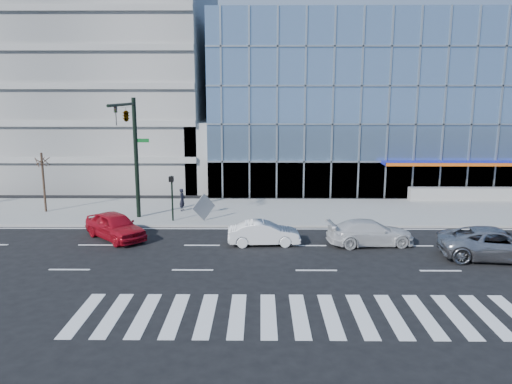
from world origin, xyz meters
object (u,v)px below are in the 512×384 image
tilted_panel (204,207)px  traffic_signal (129,130)px  pedestrian (182,200)px  street_tree_near (42,161)px  ped_signal_post (172,191)px  red_sedan (115,226)px  white_suv (370,233)px  silver_suv (497,244)px  white_sedan (264,233)px

tilted_panel → traffic_signal: bearing=142.2°
traffic_signal → pedestrian: traffic_signal is taller
traffic_signal → street_tree_near: 7.96m
traffic_signal → pedestrian: bearing=50.2°
ped_signal_post → red_sedan: bearing=-126.5°
white_suv → red_sedan: bearing=80.1°
ped_signal_post → silver_suv: 19.39m
street_tree_near → pedestrian: street_tree_near is taller
silver_suv → white_sedan: silver_suv is taller
traffic_signal → tilted_panel: bearing=5.4°
white_suv → ped_signal_post: bearing=62.6°
ped_signal_post → silver_suv: size_ratio=0.52×
street_tree_near → white_suv: 22.89m
traffic_signal → street_tree_near: size_ratio=1.89×
white_sedan → pedestrian: size_ratio=2.54×
white_suv → red_sedan: red_sedan is taller
red_sedan → pedestrian: (2.94, 6.56, 0.16)m
white_sedan → red_sedan: (-8.72, 1.05, 0.12)m
street_tree_near → red_sedan: (6.77, -6.25, -2.99)m
traffic_signal → white_sedan: 11.01m
tilted_panel → street_tree_near: bearing=124.6°
street_tree_near → white_suv: street_tree_near is taller
street_tree_near → tilted_panel: (11.56, -2.50, -2.71)m
traffic_signal → ped_signal_post: size_ratio=2.67×
white_suv → red_sedan: (-14.72, 1.03, 0.08)m
pedestrian → white_suv: bearing=-110.1°
street_tree_near → white_sedan: street_tree_near is taller
white_suv → silver_suv: bearing=-117.9°
street_tree_near → white_sedan: bearing=-25.2°
street_tree_near → tilted_panel: street_tree_near is taller
white_suv → pedestrian: pedestrian is taller
street_tree_near → white_suv: bearing=-18.7°
white_sedan → ped_signal_post: bearing=48.5°
ped_signal_post → street_tree_near: 9.97m
pedestrian → ped_signal_post: bearing=-171.4°
ped_signal_post → pedestrian: (0.21, 2.87, -1.19)m
ped_signal_post → tilted_panel: 2.33m
silver_suv → traffic_signal: bearing=79.0°
street_tree_near → red_sedan: bearing=-42.7°
traffic_signal → white_suv: bearing=-16.7°
traffic_signal → tilted_panel: 6.85m
silver_suv → white_sedan: 12.24m
traffic_signal → white_suv: size_ratio=1.64×
tilted_panel → pedestrian: bearing=80.2°
silver_suv → white_sedan: bearing=85.9°
street_tree_near → tilted_panel: size_ratio=3.25×
white_sedan → red_sedan: 8.78m
pedestrian → red_sedan: bearing=168.6°
traffic_signal → silver_suv: traffic_signal is taller
traffic_signal → street_tree_near: traffic_signal is taller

